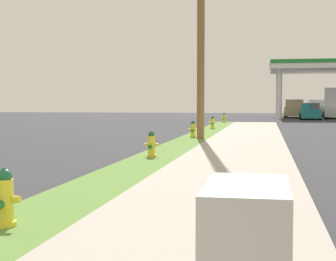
% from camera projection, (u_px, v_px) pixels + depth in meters
% --- Properties ---
extents(fire_hydrant_nearest, '(0.42, 0.37, 0.74)m').
position_uv_depth(fire_hydrant_nearest, '(5.00, 201.00, 6.69)').
color(fire_hydrant_nearest, yellow).
rests_on(fire_hydrant_nearest, grass_verge).
extents(fire_hydrant_second, '(0.42, 0.38, 0.74)m').
position_uv_depth(fire_hydrant_second, '(151.00, 145.00, 15.21)').
color(fire_hydrant_second, yellow).
rests_on(fire_hydrant_second, grass_verge).
extents(fire_hydrant_third, '(0.42, 0.37, 0.74)m').
position_uv_depth(fire_hydrant_third, '(193.00, 130.00, 23.66)').
color(fire_hydrant_third, yellow).
rests_on(fire_hydrant_third, grass_verge).
extents(fire_hydrant_fourth, '(0.42, 0.37, 0.74)m').
position_uv_depth(fire_hydrant_fourth, '(212.00, 123.00, 31.19)').
color(fire_hydrant_fourth, yellow).
rests_on(fire_hydrant_fourth, grass_verge).
extents(fire_hydrant_fifth, '(0.42, 0.38, 0.74)m').
position_uv_depth(fire_hydrant_fifth, '(224.00, 118.00, 40.77)').
color(fire_hydrant_fifth, yellow).
rests_on(fire_hydrant_fifth, grass_verge).
extents(utility_pole_midground, '(0.40, 1.40, 9.74)m').
position_uv_depth(utility_pole_midground, '(201.00, 22.00, 22.20)').
color(utility_pole_midground, olive).
rests_on(utility_pole_midground, grass_verge).
extents(car_teal_by_near_pump, '(2.04, 4.54, 1.57)m').
position_uv_depth(car_teal_by_near_pump, '(310.00, 112.00, 51.02)').
color(car_teal_by_near_pump, '#197075').
rests_on(car_teal_by_near_pump, ground).
extents(truck_silver_at_forecourt, '(2.38, 5.50, 1.97)m').
position_uv_depth(truck_silver_at_forecourt, '(317.00, 109.00, 60.78)').
color(truck_silver_at_forecourt, '#BCBCC1').
rests_on(truck_silver_at_forecourt, ground).
extents(truck_tan_on_apron, '(2.54, 5.55, 1.97)m').
position_uv_depth(truck_tan_on_apron, '(295.00, 109.00, 57.62)').
color(truck_tan_on_apron, tan).
rests_on(truck_tan_on_apron, ground).
extents(truck_white_at_far_bay, '(2.68, 6.56, 3.11)m').
position_uv_depth(truck_white_at_far_bay, '(334.00, 104.00, 54.22)').
color(truck_white_at_far_bay, white).
rests_on(truck_white_at_far_bay, ground).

